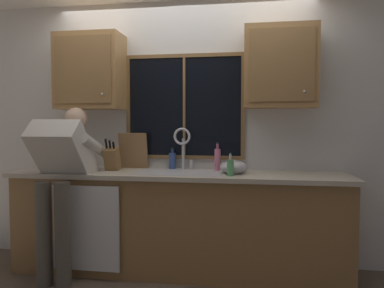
% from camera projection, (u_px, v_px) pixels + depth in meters
% --- Properties ---
extents(back_wall, '(5.38, 0.12, 2.55)m').
position_uv_depth(back_wall, '(185.00, 132.00, 3.65)').
color(back_wall, silver).
rests_on(back_wall, floor).
extents(window_glass, '(1.10, 0.02, 0.95)m').
position_uv_depth(window_glass, '(184.00, 107.00, 3.57)').
color(window_glass, black).
extents(window_frame_top, '(1.17, 0.02, 0.04)m').
position_uv_depth(window_frame_top, '(184.00, 56.00, 3.53)').
color(window_frame_top, brown).
extents(window_frame_bottom, '(1.17, 0.02, 0.04)m').
position_uv_depth(window_frame_bottom, '(184.00, 157.00, 3.59)').
color(window_frame_bottom, brown).
extents(window_frame_left, '(0.03, 0.02, 0.95)m').
position_uv_depth(window_frame_left, '(128.00, 107.00, 3.65)').
color(window_frame_left, brown).
extents(window_frame_right, '(0.03, 0.02, 0.95)m').
position_uv_depth(window_frame_right, '(243.00, 106.00, 3.47)').
color(window_frame_right, brown).
extents(window_mullion_center, '(0.02, 0.02, 0.95)m').
position_uv_depth(window_mullion_center, '(184.00, 107.00, 3.56)').
color(window_mullion_center, brown).
extents(lower_cabinet_run, '(2.98, 0.58, 0.88)m').
position_uv_depth(lower_cabinet_run, '(178.00, 224.00, 3.36)').
color(lower_cabinet_run, olive).
rests_on(lower_cabinet_run, floor).
extents(countertop, '(3.04, 0.62, 0.04)m').
position_uv_depth(countertop, '(177.00, 175.00, 3.31)').
color(countertop, beige).
rests_on(countertop, lower_cabinet_run).
extents(dishwasher_front, '(0.60, 0.02, 0.74)m').
position_uv_depth(dishwasher_front, '(86.00, 228.00, 3.16)').
color(dishwasher_front, white).
extents(upper_cabinet_left, '(0.63, 0.36, 0.72)m').
position_uv_depth(upper_cabinet_left, '(90.00, 72.00, 3.53)').
color(upper_cabinet_left, '#A87A47').
extents(upper_cabinet_right, '(0.63, 0.36, 0.72)m').
position_uv_depth(upper_cabinet_right, '(280.00, 68.00, 3.25)').
color(upper_cabinet_right, '#A87A47').
extents(sink, '(0.80, 0.46, 0.21)m').
position_uv_depth(sink, '(179.00, 183.00, 3.32)').
color(sink, '#B7B7BC').
rests_on(sink, lower_cabinet_run).
extents(faucet, '(0.18, 0.09, 0.40)m').
position_uv_depth(faucet, '(183.00, 143.00, 3.48)').
color(faucet, silver).
rests_on(faucet, countertop).
extents(person_standing, '(0.53, 0.71, 1.51)m').
position_uv_depth(person_standing, '(62.00, 172.00, 3.18)').
color(person_standing, '#595147').
rests_on(person_standing, floor).
extents(knife_block, '(0.12, 0.18, 0.32)m').
position_uv_depth(knife_block, '(112.00, 159.00, 3.44)').
color(knife_block, olive).
rests_on(knife_block, countertop).
extents(cutting_board, '(0.28, 0.09, 0.35)m').
position_uv_depth(cutting_board, '(133.00, 151.00, 3.60)').
color(cutting_board, '#997047').
rests_on(cutting_board, countertop).
extents(mixing_bowl, '(0.24, 0.24, 0.12)m').
position_uv_depth(mixing_bowl, '(234.00, 167.00, 3.24)').
color(mixing_bowl, '#B7B7BC').
rests_on(mixing_bowl, countertop).
extents(soap_dispenser, '(0.06, 0.07, 0.19)m').
position_uv_depth(soap_dispenser, '(230.00, 167.00, 3.08)').
color(soap_dispenser, '#59A566').
rests_on(soap_dispenser, countertop).
extents(bottle_green_glass, '(0.06, 0.06, 0.27)m').
position_uv_depth(bottle_green_glass, '(217.00, 159.00, 3.42)').
color(bottle_green_glass, pink).
rests_on(bottle_green_glass, countertop).
extents(bottle_tall_clear, '(0.07, 0.07, 0.20)m').
position_uv_depth(bottle_tall_clear, '(172.00, 160.00, 3.56)').
color(bottle_tall_clear, '#334C8C').
rests_on(bottle_tall_clear, countertop).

